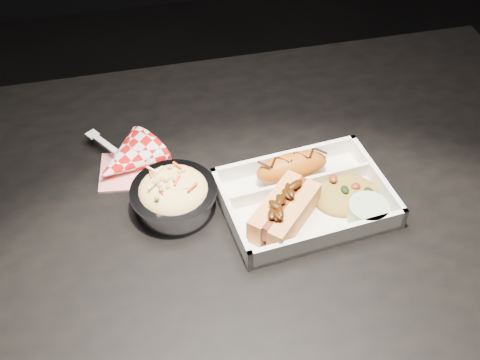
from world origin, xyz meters
name	(u,v)px	position (x,y,z in m)	size (l,w,h in m)	color
dining_table	(246,239)	(0.00, 0.00, 0.66)	(1.20, 0.80, 0.75)	black
food_tray	(305,201)	(0.09, -0.02, 0.76)	(0.27, 0.20, 0.04)	silver
fried_pastry	(292,167)	(0.08, 0.03, 0.78)	(0.12, 0.05, 0.05)	#BB5D12
hotdog	(285,210)	(0.05, -0.06, 0.78)	(0.13, 0.13, 0.06)	#E5964E
fried_rice_mound	(347,190)	(0.15, -0.03, 0.77)	(0.11, 0.09, 0.03)	olive
cupcake_liner	(368,212)	(0.17, -0.08, 0.77)	(0.06, 0.06, 0.03)	#A2BD8F
foil_coleslaw_cup	(174,194)	(-0.11, 0.01, 0.78)	(0.13, 0.13, 0.07)	silver
napkin_fork	(126,161)	(-0.17, 0.12, 0.77)	(0.15, 0.16, 0.10)	red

